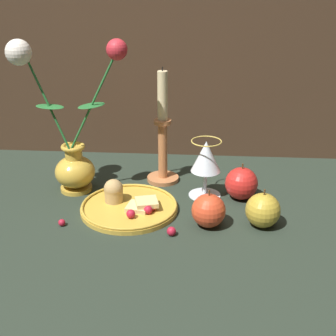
{
  "coord_description": "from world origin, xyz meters",
  "views": [
    {
      "loc": [
        0.11,
        -0.95,
        0.51
      ],
      "look_at": [
        0.05,
        -0.01,
        0.1
      ],
      "focal_mm": 50.0,
      "sensor_mm": 36.0,
      "label": 1
    }
  ],
  "objects_px": {
    "plate_with_pastries": "(128,205)",
    "apple_beside_vase": "(241,183)",
    "wine_glass": "(206,159)",
    "apple_at_table_edge": "(263,210)",
    "candlestick": "(163,140)",
    "apple_near_glass": "(209,211)",
    "vase": "(70,143)"
  },
  "relations": [
    {
      "from": "plate_with_pastries",
      "to": "apple_beside_vase",
      "type": "height_order",
      "value": "apple_beside_vase"
    },
    {
      "from": "plate_with_pastries",
      "to": "wine_glass",
      "type": "bearing_deg",
      "value": 26.16
    },
    {
      "from": "apple_at_table_edge",
      "to": "apple_beside_vase",
      "type": "bearing_deg",
      "value": 105.95
    },
    {
      "from": "candlestick",
      "to": "apple_near_glass",
      "type": "xyz_separation_m",
      "value": [
        0.11,
        -0.22,
        -0.07
      ]
    },
    {
      "from": "candlestick",
      "to": "apple_near_glass",
      "type": "bearing_deg",
      "value": -62.58
    },
    {
      "from": "plate_with_pastries",
      "to": "candlestick",
      "type": "relative_size",
      "value": 0.75
    },
    {
      "from": "vase",
      "to": "wine_glass",
      "type": "xyz_separation_m",
      "value": [
        0.32,
        -0.0,
        -0.03
      ]
    },
    {
      "from": "vase",
      "to": "plate_with_pastries",
      "type": "height_order",
      "value": "vase"
    },
    {
      "from": "plate_with_pastries",
      "to": "candlestick",
      "type": "xyz_separation_m",
      "value": [
        0.07,
        0.16,
        0.1
      ]
    },
    {
      "from": "candlestick",
      "to": "apple_at_table_edge",
      "type": "distance_m",
      "value": 0.32
    },
    {
      "from": "candlestick",
      "to": "apple_near_glass",
      "type": "relative_size",
      "value": 3.47
    },
    {
      "from": "plate_with_pastries",
      "to": "apple_beside_vase",
      "type": "xyz_separation_m",
      "value": [
        0.26,
        0.08,
        0.03
      ]
    },
    {
      "from": "wine_glass",
      "to": "apple_at_table_edge",
      "type": "height_order",
      "value": "wine_glass"
    },
    {
      "from": "apple_beside_vase",
      "to": "apple_at_table_edge",
      "type": "height_order",
      "value": "apple_beside_vase"
    },
    {
      "from": "candlestick",
      "to": "apple_near_glass",
      "type": "height_order",
      "value": "candlestick"
    },
    {
      "from": "apple_beside_vase",
      "to": "plate_with_pastries",
      "type": "bearing_deg",
      "value": -163.48
    },
    {
      "from": "apple_near_glass",
      "to": "wine_glass",
      "type": "bearing_deg",
      "value": 92.95
    },
    {
      "from": "wine_glass",
      "to": "plate_with_pastries",
      "type": "bearing_deg",
      "value": -153.84
    },
    {
      "from": "vase",
      "to": "wine_glass",
      "type": "distance_m",
      "value": 0.32
    },
    {
      "from": "plate_with_pastries",
      "to": "apple_beside_vase",
      "type": "distance_m",
      "value": 0.27
    },
    {
      "from": "apple_beside_vase",
      "to": "apple_at_table_edge",
      "type": "relative_size",
      "value": 1.04
    },
    {
      "from": "wine_glass",
      "to": "vase",
      "type": "bearing_deg",
      "value": 179.61
    },
    {
      "from": "wine_glass",
      "to": "apple_at_table_edge",
      "type": "bearing_deg",
      "value": -47.96
    },
    {
      "from": "wine_glass",
      "to": "apple_near_glass",
      "type": "relative_size",
      "value": 1.66
    },
    {
      "from": "plate_with_pastries",
      "to": "wine_glass",
      "type": "xyz_separation_m",
      "value": [
        0.17,
        0.09,
        0.08
      ]
    },
    {
      "from": "candlestick",
      "to": "apple_beside_vase",
      "type": "height_order",
      "value": "candlestick"
    },
    {
      "from": "plate_with_pastries",
      "to": "apple_near_glass",
      "type": "height_order",
      "value": "apple_near_glass"
    },
    {
      "from": "vase",
      "to": "apple_near_glass",
      "type": "height_order",
      "value": "vase"
    },
    {
      "from": "vase",
      "to": "candlestick",
      "type": "relative_size",
      "value": 1.26
    },
    {
      "from": "plate_with_pastries",
      "to": "wine_glass",
      "type": "height_order",
      "value": "wine_glass"
    },
    {
      "from": "plate_with_pastries",
      "to": "apple_near_glass",
      "type": "xyz_separation_m",
      "value": [
        0.18,
        -0.06,
        0.02
      ]
    },
    {
      "from": "apple_near_glass",
      "to": "apple_at_table_edge",
      "type": "height_order",
      "value": "apple_at_table_edge"
    }
  ]
}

